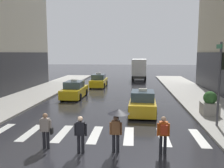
{
  "coord_description": "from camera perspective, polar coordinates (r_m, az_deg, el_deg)",
  "views": [
    {
      "loc": [
        2.03,
        -9.15,
        4.34
      ],
      "look_at": [
        0.44,
        8.0,
        2.08
      ],
      "focal_mm": 38.22,
      "sensor_mm": 36.0,
      "label": 1
    }
  ],
  "objects": [
    {
      "name": "ground_plane",
      "position": [
        10.33,
        -6.85,
        -17.42
      ],
      "size": [
        160.0,
        160.0,
        0.0
      ],
      "primitive_type": "plane",
      "color": "#26262B"
    },
    {
      "name": "taxi_third",
      "position": [
        30.79,
        -3.19,
        0.7
      ],
      "size": [
        1.94,
        4.55,
        1.8
      ],
      "color": "yellow",
      "rests_on": "ground"
    },
    {
      "name": "pedestrian_plain_coat",
      "position": [
        10.55,
        -7.53,
        -11.4
      ],
      "size": [
        0.55,
        0.24,
        1.65
      ],
      "color": "black",
      "rests_on": "ground"
    },
    {
      "name": "taxi_lead",
      "position": [
        17.47,
        7.32,
        -4.54
      ],
      "size": [
        2.07,
        4.6,
        1.8
      ],
      "color": "gold",
      "rests_on": "ground"
    },
    {
      "name": "pedestrian_with_backpack",
      "position": [
        10.62,
        12.19,
        -11.2
      ],
      "size": [
        0.55,
        0.43,
        1.65
      ],
      "color": "black",
      "rests_on": "ground"
    },
    {
      "name": "box_truck",
      "position": [
        39.32,
        6.52,
        3.78
      ],
      "size": [
        2.48,
        7.61,
        3.35
      ],
      "color": "#2D2D2D",
      "rests_on": "ground"
    },
    {
      "name": "pedestrian_with_umbrella",
      "position": [
        10.4,
        1.34,
        -8.29
      ],
      "size": [
        0.96,
        0.96,
        1.94
      ],
      "color": "black",
      "rests_on": "ground"
    },
    {
      "name": "planter_near_corner",
      "position": [
        17.65,
        22.35,
        -4.44
      ],
      "size": [
        1.1,
        1.1,
        1.6
      ],
      "color": "#A8A399",
      "rests_on": "curb_right"
    },
    {
      "name": "crosswalk_markings",
      "position": [
        13.06,
        -4.03,
        -11.94
      ],
      "size": [
        11.3,
        2.8,
        0.01
      ],
      "color": "silver",
      "rests_on": "ground"
    },
    {
      "name": "traffic_light_pole",
      "position": [
        14.82,
        24.76,
        2.59
      ],
      "size": [
        0.44,
        0.84,
        4.8
      ],
      "color": "#47474C",
      "rests_on": "curb_right"
    },
    {
      "name": "taxi_second",
      "position": [
        23.48,
        -8.97,
        -1.49
      ],
      "size": [
        1.96,
        4.56,
        1.8
      ],
      "color": "yellow",
      "rests_on": "ground"
    },
    {
      "name": "pedestrian_with_handbag",
      "position": [
        11.35,
        -15.53,
        -10.28
      ],
      "size": [
        0.6,
        0.24,
        1.65
      ],
      "color": "black",
      "rests_on": "ground"
    }
  ]
}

